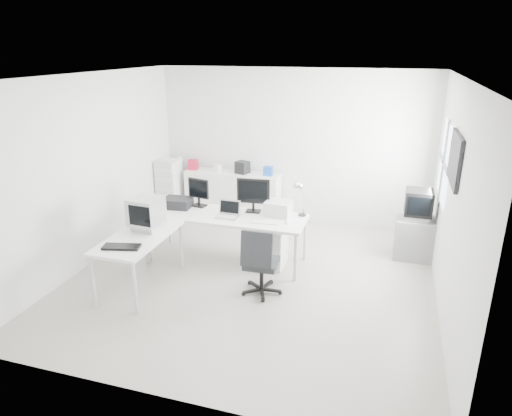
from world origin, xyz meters
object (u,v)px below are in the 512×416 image
(side_desk, at_px, (141,261))
(lcd_monitor_small, at_px, (199,192))
(drawer_pedestal, at_px, (272,246))
(lcd_monitor_large, at_px, (253,195))
(crt_tv, at_px, (418,205))
(laser_printer, at_px, (278,208))
(tv_cabinet, at_px, (414,238))
(filing_cabinet, at_px, (170,188))
(inkjet_printer, at_px, (178,203))
(laptop, at_px, (227,211))
(main_desk, at_px, (227,238))
(crt_monitor, at_px, (146,215))
(office_chair, at_px, (262,260))
(sideboard, at_px, (233,195))

(side_desk, height_order, lcd_monitor_small, lcd_monitor_small)
(drawer_pedestal, bearing_deg, lcd_monitor_large, 150.26)
(side_desk, bearing_deg, drawer_pedestal, 36.57)
(side_desk, bearing_deg, crt_tv, 29.53)
(drawer_pedestal, bearing_deg, laser_printer, 73.61)
(lcd_monitor_small, bearing_deg, laser_printer, 10.89)
(tv_cabinet, xyz_separation_m, crt_tv, (0.00, 0.00, 0.55))
(side_desk, bearing_deg, laser_printer, 39.52)
(filing_cabinet, bearing_deg, tv_cabinet, -7.74)
(drawer_pedestal, distance_m, lcd_monitor_large, 0.82)
(inkjet_printer, distance_m, lcd_monitor_small, 0.37)
(side_desk, distance_m, lcd_monitor_small, 1.51)
(lcd_monitor_small, xyz_separation_m, laptop, (0.60, -0.35, -0.13))
(lcd_monitor_small, bearing_deg, main_desk, -12.24)
(laser_printer, bearing_deg, crt_monitor, -143.16)
(crt_tv, height_order, filing_cabinet, filing_cabinet)
(laser_printer, height_order, office_chair, office_chair)
(drawer_pedestal, height_order, filing_cabinet, filing_cabinet)
(tv_cabinet, xyz_separation_m, sideboard, (-3.30, 0.85, 0.13))
(laptop, height_order, crt_tv, crt_tv)
(laptop, bearing_deg, office_chair, -42.58)
(lcd_monitor_large, relative_size, laser_printer, 1.39)
(inkjet_printer, distance_m, laptop, 0.92)
(lcd_monitor_large, distance_m, sideboard, 1.87)
(lcd_monitor_large, bearing_deg, inkjet_printer, -178.12)
(side_desk, height_order, crt_tv, crt_tv)
(drawer_pedestal, bearing_deg, tv_cabinet, 23.50)
(crt_tv, bearing_deg, crt_monitor, -153.56)
(lcd_monitor_small, height_order, office_chair, lcd_monitor_small)
(side_desk, xyz_separation_m, filing_cabinet, (-0.89, 2.66, 0.18))
(lcd_monitor_large, relative_size, sideboard, 0.29)
(side_desk, height_order, inkjet_printer, inkjet_printer)
(main_desk, bearing_deg, lcd_monitor_large, 35.54)
(side_desk, xyz_separation_m, inkjet_printer, (0.00, 1.20, 0.45))
(side_desk, bearing_deg, lcd_monitor_large, 48.37)
(drawer_pedestal, height_order, crt_monitor, crt_monitor)
(drawer_pedestal, relative_size, filing_cabinet, 0.54)
(office_chair, bearing_deg, sideboard, 114.79)
(inkjet_printer, relative_size, laptop, 1.40)
(lcd_monitor_small, relative_size, office_chair, 0.47)
(main_desk, height_order, sideboard, sideboard)
(laser_printer, relative_size, tv_cabinet, 0.58)
(drawer_pedestal, xyz_separation_m, crt_monitor, (-1.55, -0.90, 0.66))
(main_desk, distance_m, crt_tv, 2.96)
(sideboard, bearing_deg, drawer_pedestal, -54.63)
(crt_tv, xyz_separation_m, filing_cabinet, (-4.50, 0.61, -0.31))
(tv_cabinet, bearing_deg, crt_tv, 0.00)
(drawer_pedestal, xyz_separation_m, sideboard, (-1.24, 1.74, 0.15))
(tv_cabinet, bearing_deg, lcd_monitor_small, -168.12)
(tv_cabinet, bearing_deg, filing_cabinet, 172.26)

